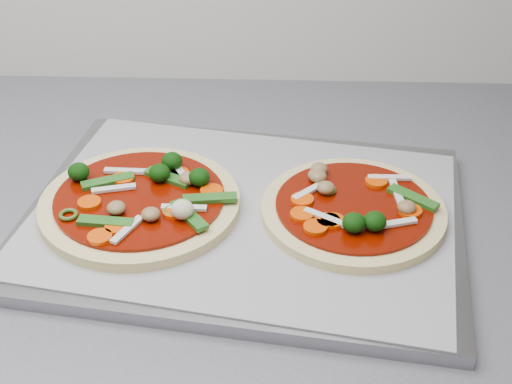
{
  "coord_description": "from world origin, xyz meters",
  "views": [
    {
      "loc": [
        0.66,
        0.61,
        1.37
      ],
      "look_at": [
        0.63,
        1.25,
        0.93
      ],
      "focal_mm": 50.0,
      "sensor_mm": 36.0,
      "label": 1
    }
  ],
  "objects": [
    {
      "name": "pizza_right",
      "position": [
        0.74,
        1.23,
        0.93
      ],
      "size": [
        0.22,
        0.22,
        0.03
      ],
      "rotation": [
        0.0,
        0.0,
        -0.11
      ],
      "color": "#DCC97E",
      "rests_on": "parchment"
    },
    {
      "name": "baking_tray",
      "position": [
        0.62,
        1.24,
        0.91
      ],
      "size": [
        0.51,
        0.41,
        0.02
      ],
      "primitive_type": "cube",
      "rotation": [
        0.0,
        0.0,
        -0.14
      ],
      "color": "gray",
      "rests_on": "countertop"
    },
    {
      "name": "parchment",
      "position": [
        0.62,
        1.24,
        0.92
      ],
      "size": [
        0.5,
        0.4,
        0.0
      ],
      "primitive_type": "cube",
      "rotation": [
        0.0,
        0.0,
        -0.18
      ],
      "color": "#A2A2A8",
      "rests_on": "baking_tray"
    },
    {
      "name": "pizza_left",
      "position": [
        0.51,
        1.24,
        0.93
      ],
      "size": [
        0.26,
        0.26,
        0.04
      ],
      "rotation": [
        0.0,
        0.0,
        -0.22
      ],
      "color": "#DCC97E",
      "rests_on": "parchment"
    }
  ]
}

